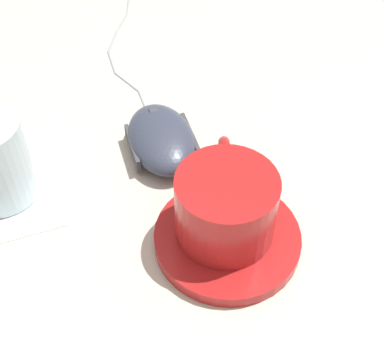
% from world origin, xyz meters
% --- Properties ---
extents(ground_plane, '(3.00, 3.00, 0.00)m').
position_xyz_m(ground_plane, '(0.00, 0.00, 0.00)').
color(ground_plane, '#B2A899').
extents(saucer, '(0.13, 0.13, 0.01)m').
position_xyz_m(saucer, '(-0.07, -0.01, 0.01)').
color(saucer, maroon).
rests_on(saucer, ground).
extents(coffee_cup, '(0.10, 0.10, 0.06)m').
position_xyz_m(coffee_cup, '(-0.07, -0.01, 0.04)').
color(coffee_cup, maroon).
rests_on(coffee_cup, saucer).
extents(computer_mouse, '(0.12, 0.11, 0.03)m').
position_xyz_m(computer_mouse, '(0.05, -0.05, 0.02)').
color(computer_mouse, '#2D3342').
rests_on(computer_mouse, ground).
extents(mouse_cable, '(0.24, 0.19, 0.00)m').
position_xyz_m(mouse_cable, '(0.23, -0.15, 0.00)').
color(mouse_cable, gray).
rests_on(mouse_cable, ground).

